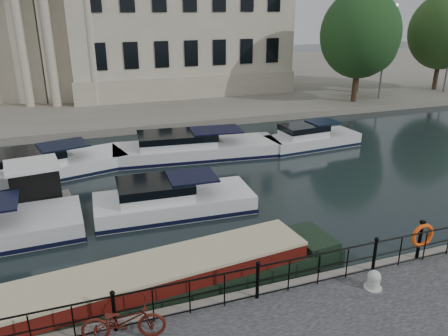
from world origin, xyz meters
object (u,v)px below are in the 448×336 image
Objects in this scene: harbour_hut at (35,189)px; life_ring_post at (422,236)px; bicycle at (123,321)px; mooring_bollard at (374,280)px; narrowboat at (115,299)px.

life_ring_post is at bearing -45.72° from harbour_hut.
life_ring_post is at bearing -75.62° from bicycle.
narrowboat is (-7.33, 2.32, -0.47)m from mooring_bollard.
mooring_bollard is (7.27, -0.35, -0.27)m from bicycle.
bicycle is 0.65× the size of harbour_hut.
bicycle is at bearing -177.24° from life_ring_post.
life_ring_post reaches higher than mooring_bollard.
life_ring_post is 0.43× the size of harbour_hut.
bicycle is at bearing 177.22° from mooring_bollard.
life_ring_post is (2.44, 0.82, 0.59)m from mooring_bollard.
bicycle is 10.44m from harbour_hut.
harbour_hut is (-12.20, 9.67, -0.47)m from life_ring_post.
bicycle is 0.13× the size of narrowboat.
harbour_hut is at bearing 100.81° from narrowboat.
bicycle is 2.10m from narrowboat.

